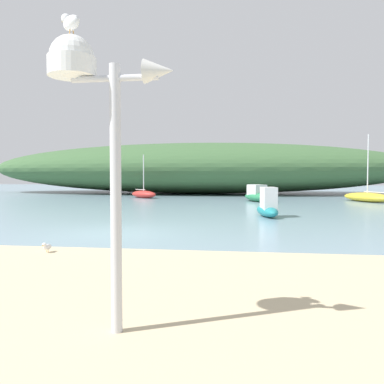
{
  "coord_description": "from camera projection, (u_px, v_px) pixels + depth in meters",
  "views": [
    {
      "loc": [
        4.27,
        -12.24,
        1.92
      ],
      "look_at": [
        1.89,
        5.14,
        1.13
      ],
      "focal_mm": 36.74,
      "sensor_mm": 36.0,
      "label": 1
    }
  ],
  "objects": [
    {
      "name": "mast_structure",
      "position": [
        89.0,
        87.0,
        4.21
      ],
      "size": [
        1.37,
        0.52,
        3.21
      ],
      "color": "silver",
      "rests_on": "beach_sand"
    },
    {
      "name": "seagull_by_mast",
      "position": [
        47.0,
        246.0,
        8.65
      ],
      "size": [
        0.15,
        0.33,
        0.23
      ],
      "color": "orange",
      "rests_on": "beach_sand"
    },
    {
      "name": "sailboat_inner_mooring",
      "position": [
        367.0,
        197.0,
        27.53
      ],
      "size": [
        3.29,
        4.43,
        4.73
      ],
      "color": "gold",
      "rests_on": "ground"
    },
    {
      "name": "sailboat_far_left",
      "position": [
        144.0,
        194.0,
        32.07
      ],
      "size": [
        2.89,
        2.55,
        3.53
      ],
      "color": "#B72D28",
      "rests_on": "ground"
    },
    {
      "name": "motorboat_near_shore",
      "position": [
        259.0,
        195.0,
        27.67
      ],
      "size": [
        2.76,
        3.49,
        1.2
      ],
      "color": "#287A4C",
      "rests_on": "ground"
    },
    {
      "name": "seagull_on_radar",
      "position": [
        71.0,
        22.0,
        4.22
      ],
      "size": [
        0.34,
        0.29,
        0.26
      ],
      "color": "orange",
      "rests_on": "mast_structure"
    },
    {
      "name": "motorboat_by_sandbar",
      "position": [
        268.0,
        207.0,
        17.76
      ],
      "size": [
        1.22,
        2.67,
        1.35
      ],
      "color": "teal",
      "rests_on": "ground"
    },
    {
      "name": "distant_hill",
      "position": [
        198.0,
        168.0,
        40.02
      ],
      "size": [
        43.67,
        12.81,
        5.1
      ],
      "primitive_type": "ellipsoid",
      "color": "#3D6038",
      "rests_on": "ground"
    },
    {
      "name": "ground_plane",
      "position": [
        113.0,
        233.0,
        12.78
      ],
      "size": [
        120.0,
        120.0,
        0.0
      ],
      "primitive_type": "plane",
      "color": "#7A99A8"
    }
  ]
}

